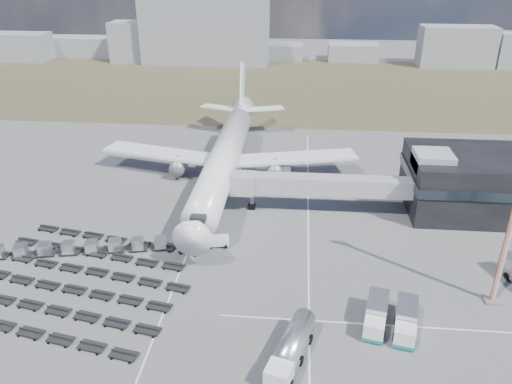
{
  "coord_description": "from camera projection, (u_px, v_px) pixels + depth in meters",
  "views": [
    {
      "loc": [
        13.9,
        -56.2,
        40.5
      ],
      "look_at": [
        7.07,
        19.06,
        4.0
      ],
      "focal_mm": 35.0,
      "sensor_mm": 36.0,
      "label": 1
    }
  ],
  "objects": [
    {
      "name": "ground",
      "position": [
        193.0,
        275.0,
        69.14
      ],
      "size": [
        420.0,
        420.0,
        0.0
      ],
      "primitive_type": "plane",
      "color": "#565659",
      "rests_on": "ground"
    },
    {
      "name": "grass_strip",
      "position": [
        260.0,
        85.0,
        167.79
      ],
      "size": [
        420.0,
        90.0,
        0.01
      ],
      "primitive_type": "cube",
      "color": "#47432A",
      "rests_on": "ground"
    },
    {
      "name": "lane_markings",
      "position": [
        265.0,
        267.0,
        71.04
      ],
      "size": [
        47.12,
        110.0,
        0.01
      ],
      "color": "silver",
      "rests_on": "ground"
    },
    {
      "name": "terminal",
      "position": [
        498.0,
        182.0,
        84.45
      ],
      "size": [
        30.4,
        16.4,
        11.0
      ],
      "color": "black",
      "rests_on": "ground"
    },
    {
      "name": "jet_bridge",
      "position": [
        309.0,
        185.0,
        83.96
      ],
      "size": [
        30.3,
        3.8,
        7.05
      ],
      "color": "#939399",
      "rests_on": "ground"
    },
    {
      "name": "airliner",
      "position": [
        226.0,
        155.0,
        95.88
      ],
      "size": [
        51.59,
        64.53,
        17.62
      ],
      "color": "white",
      "rests_on": "ground"
    },
    {
      "name": "skyline",
      "position": [
        262.0,
        36.0,
        199.63
      ],
      "size": [
        319.81,
        24.3,
        25.0
      ],
      "color": "gray",
      "rests_on": "ground"
    },
    {
      "name": "fuel_tanker",
      "position": [
        291.0,
        349.0,
        53.99
      ],
      "size": [
        5.55,
        10.78,
        3.38
      ],
      "rotation": [
        0.0,
        0.0,
        -0.29
      ],
      "color": "white",
      "rests_on": "ground"
    },
    {
      "name": "pushback_tug",
      "position": [
        218.0,
        241.0,
        75.81
      ],
      "size": [
        3.57,
        2.43,
        1.48
      ],
      "primitive_type": "cube",
      "rotation": [
        0.0,
        0.0,
        0.19
      ],
      "color": "white",
      "rests_on": "ground"
    },
    {
      "name": "catering_truck",
      "position": [
        285.0,
        168.0,
        100.11
      ],
      "size": [
        2.35,
        5.52,
        2.51
      ],
      "rotation": [
        0.0,
        0.0,
        0.02
      ],
      "color": "white",
      "rests_on": "ground"
    },
    {
      "name": "service_trucks_near",
      "position": [
        391.0,
        318.0,
        58.85
      ],
      "size": [
        7.22,
        8.1,
        2.82
      ],
      "rotation": [
        0.0,
        0.0,
        -0.22
      ],
      "color": "white",
      "rests_on": "ground"
    },
    {
      "name": "uld_row",
      "position": [
        80.0,
        247.0,
        73.72
      ],
      "size": [
        26.13,
        6.79,
        1.78
      ],
      "rotation": [
        0.0,
        0.0,
        0.2
      ],
      "color": "black",
      "rests_on": "ground"
    },
    {
      "name": "baggage_dollies",
      "position": [
        69.0,
        279.0,
        67.78
      ],
      "size": [
        34.98,
        28.62,
        0.74
      ],
      "rotation": [
        0.0,
        0.0,
        -0.2
      ],
      "color": "black",
      "rests_on": "ground"
    }
  ]
}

